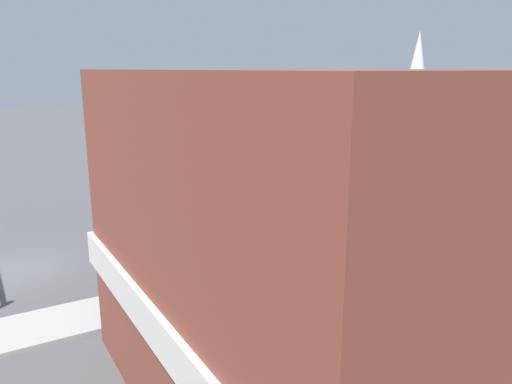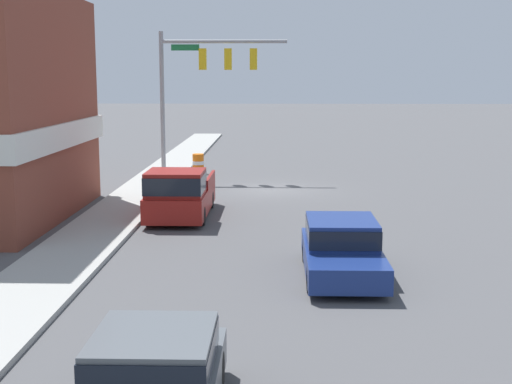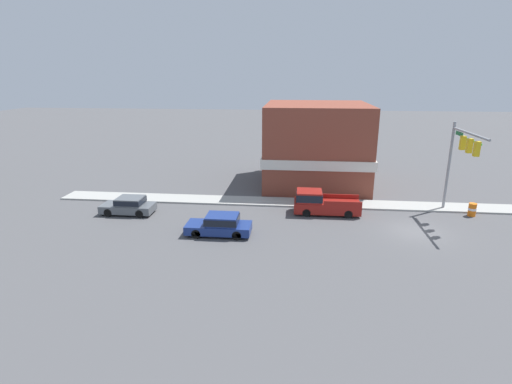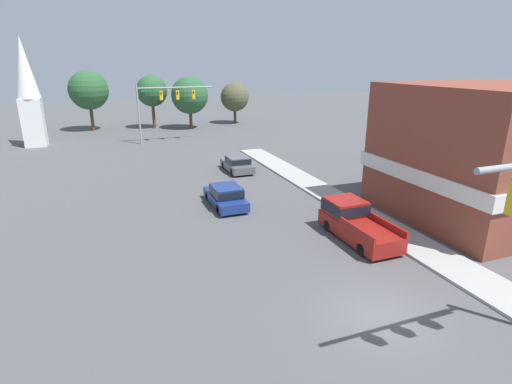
{
  "view_description": "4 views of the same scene",
  "coord_description": "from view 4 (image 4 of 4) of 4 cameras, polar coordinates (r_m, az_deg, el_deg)",
  "views": [
    {
      "loc": [
        21.74,
        -1.16,
        8.16
      ],
      "look_at": [
        -0.12,
        11.68,
        1.87
      ],
      "focal_mm": 35.0,
      "sensor_mm": 36.0,
      "label": 1
    },
    {
      "loc": [
        -0.26,
        32.2,
        5.2
      ],
      "look_at": [
        0.2,
        16.17,
        2.56
      ],
      "focal_mm": 50.0,
      "sensor_mm": 36.0,
      "label": 2
    },
    {
      "loc": [
        -28.03,
        8.71,
        11.03
      ],
      "look_at": [
        -0.28,
        11.61,
        2.72
      ],
      "focal_mm": 28.0,
      "sensor_mm": 36.0,
      "label": 3
    },
    {
      "loc": [
        -9.19,
        -10.62,
        9.41
      ],
      "look_at": [
        -0.73,
        11.55,
        1.61
      ],
      "focal_mm": 28.0,
      "sensor_mm": 36.0,
      "label": 4
    }
  ],
  "objects": [
    {
      "name": "far_signal_assembly",
      "position": [
        49.46,
        -12.92,
        12.83
      ],
      "size": [
        8.99,
        0.49,
        6.93
      ],
      "color": "gray",
      "rests_on": "ground"
    },
    {
      "name": "car_oncoming",
      "position": [
        35.65,
        -2.68,
        4.09
      ],
      "size": [
        1.94,
        4.21,
        1.39
      ],
      "rotation": [
        0.0,
        0.0,
        3.14
      ],
      "color": "black",
      "rests_on": "ground"
    },
    {
      "name": "backdrop_tree_right_mid",
      "position": [
        63.94,
        -3.06,
        13.38
      ],
      "size": [
        4.39,
        4.39,
        6.27
      ],
      "color": "#4C3823",
      "rests_on": "ground"
    },
    {
      "name": "backdrop_tree_left_mid",
      "position": [
        60.9,
        -14.67,
        13.78
      ],
      "size": [
        4.4,
        4.4,
        7.54
      ],
      "color": "#4C3823",
      "rests_on": "ground"
    },
    {
      "name": "backdrop_tree_center",
      "position": [
        59.42,
        -9.46,
        13.46
      ],
      "size": [
        5.24,
        5.24,
        7.37
      ],
      "color": "#4C3823",
      "rests_on": "ground"
    },
    {
      "name": "ground_plane",
      "position": [
        16.91,
        17.22,
        -16.55
      ],
      "size": [
        200.0,
        200.0,
        0.0
      ],
      "primitive_type": "plane",
      "color": "#4C4C4F"
    },
    {
      "name": "car_lead",
      "position": [
        27.06,
        -4.34,
        -0.48
      ],
      "size": [
        1.95,
        4.61,
        1.47
      ],
      "color": "black",
      "rests_on": "ground"
    },
    {
      "name": "backdrop_tree_left_far",
      "position": [
        61.41,
        -22.81,
        13.25
      ],
      "size": [
        5.32,
        5.32,
        8.24
      ],
      "color": "#4C3823",
      "rests_on": "ground"
    },
    {
      "name": "sidewalk_curb",
      "position": [
        20.54,
        30.2,
        -11.56
      ],
      "size": [
        2.4,
        60.0,
        0.14
      ],
      "color": "#9E9E99",
      "rests_on": "ground"
    },
    {
      "name": "corner_brick_building",
      "position": [
        28.68,
        30.33,
        4.76
      ],
      "size": [
        11.33,
        10.43,
        8.14
      ],
      "color": "brown",
      "rests_on": "ground"
    },
    {
      "name": "church_steeple",
      "position": [
        52.57,
        -29.8,
        12.49
      ],
      "size": [
        2.49,
        2.49,
        12.03
      ],
      "color": "white",
      "rests_on": "ground"
    },
    {
      "name": "pickup_truck_parked",
      "position": [
        22.96,
        13.79,
        -4.03
      ],
      "size": [
        2.07,
        5.32,
        1.9
      ],
      "color": "black",
      "rests_on": "ground"
    }
  ]
}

